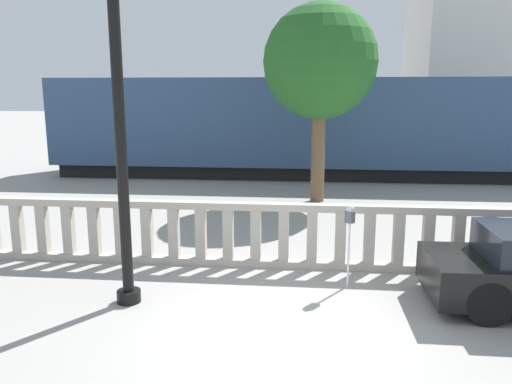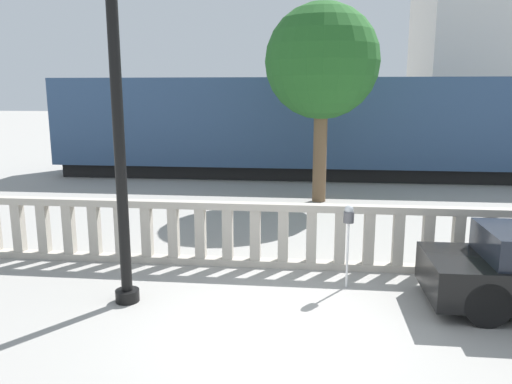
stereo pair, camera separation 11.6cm
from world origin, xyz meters
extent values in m
plane|color=gray|center=(0.00, 0.00, 0.00)|extent=(160.00, 160.00, 0.00)
cube|color=#ADA599|center=(0.00, 2.70, 0.07)|extent=(13.13, 0.24, 0.14)
cube|color=#ADA599|center=(0.00, 2.70, 1.23)|extent=(13.13, 0.24, 0.14)
cube|color=#ADA599|center=(-5.57, 2.70, 0.65)|extent=(0.20, 0.20, 1.02)
cube|color=#ADA599|center=(-5.01, 2.70, 0.65)|extent=(0.20, 0.20, 1.02)
cube|color=#ADA599|center=(-4.45, 2.70, 0.65)|extent=(0.20, 0.20, 1.02)
cube|color=#ADA599|center=(-3.90, 2.70, 0.65)|extent=(0.20, 0.20, 1.02)
cube|color=#ADA599|center=(-3.34, 2.70, 0.65)|extent=(0.20, 0.20, 1.02)
cube|color=#ADA599|center=(-2.78, 2.70, 0.65)|extent=(0.20, 0.20, 1.02)
cube|color=#ADA599|center=(-2.23, 2.70, 0.65)|extent=(0.20, 0.20, 1.02)
cube|color=#ADA599|center=(-1.67, 2.70, 0.65)|extent=(0.20, 0.20, 1.02)
cube|color=#ADA599|center=(-1.11, 2.70, 0.65)|extent=(0.20, 0.20, 1.02)
cube|color=#ADA599|center=(-0.56, 2.70, 0.65)|extent=(0.20, 0.20, 1.02)
cube|color=#ADA599|center=(0.00, 2.70, 0.65)|extent=(0.20, 0.20, 1.02)
cube|color=#ADA599|center=(0.56, 2.70, 0.65)|extent=(0.20, 0.20, 1.02)
cube|color=#ADA599|center=(1.11, 2.70, 0.65)|extent=(0.20, 0.20, 1.02)
cube|color=#ADA599|center=(1.67, 2.70, 0.65)|extent=(0.20, 0.20, 1.02)
cube|color=#ADA599|center=(2.23, 2.70, 0.65)|extent=(0.20, 0.20, 1.02)
cube|color=#ADA599|center=(2.78, 2.70, 0.65)|extent=(0.20, 0.20, 1.02)
cube|color=#ADA599|center=(3.34, 2.70, 0.65)|extent=(0.20, 0.20, 1.02)
cube|color=#ADA599|center=(3.90, 2.70, 0.65)|extent=(0.20, 0.20, 1.02)
cylinder|color=black|center=(-2.50, 0.75, 0.10)|extent=(0.40, 0.40, 0.20)
cylinder|color=black|center=(-2.50, 0.75, 3.18)|extent=(0.18, 0.18, 5.97)
cylinder|color=silver|center=(1.19, 1.77, 0.60)|extent=(0.04, 0.04, 1.20)
cylinder|color=#4C4C51|center=(1.19, 1.77, 1.30)|extent=(0.18, 0.18, 0.20)
sphere|color=#B2B7BC|center=(1.19, 1.77, 1.44)|extent=(0.16, 0.16, 0.16)
cylinder|color=black|center=(3.16, 0.45, 0.35)|extent=(0.71, 0.18, 0.71)
cylinder|color=black|center=(3.16, 1.88, 0.35)|extent=(0.71, 0.18, 0.71)
cube|color=black|center=(3.23, 13.75, 0.28)|extent=(25.71, 2.54, 0.55)
cube|color=navy|center=(3.23, 13.75, 2.27)|extent=(26.23, 3.17, 3.43)
cube|color=beige|center=(11.42, 26.92, 6.11)|extent=(8.33, 8.03, 12.22)
cylinder|color=brown|center=(0.80, 8.96, 1.52)|extent=(0.43, 0.43, 3.05)
sphere|color=#235B23|center=(0.80, 8.96, 4.36)|extent=(3.50, 3.50, 3.50)
camera|label=1|loc=(0.39, -6.83, 3.45)|focal=35.00mm
camera|label=2|loc=(0.50, -6.81, 3.45)|focal=35.00mm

